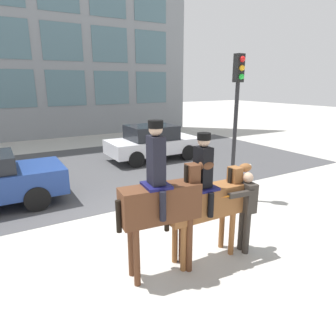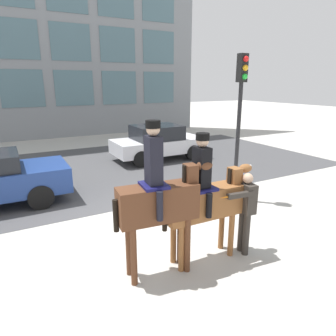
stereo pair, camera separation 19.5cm
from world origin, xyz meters
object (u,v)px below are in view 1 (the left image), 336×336
(mounted_horse_lead, at_px, (162,199))
(street_car_far_lane, at_px, (153,142))
(traffic_light, at_px, (237,106))
(mounted_horse_companion, at_px, (207,198))
(pedestrian_bystander, at_px, (246,206))

(mounted_horse_lead, relative_size, street_car_far_lane, 0.68)
(traffic_light, bearing_deg, mounted_horse_lead, -149.27)
(mounted_horse_companion, distance_m, street_car_far_lane, 7.99)
(mounted_horse_companion, bearing_deg, traffic_light, 40.35)
(street_car_far_lane, relative_size, traffic_light, 1.00)
(mounted_horse_companion, relative_size, pedestrian_bystander, 1.48)
(pedestrian_bystander, distance_m, traffic_light, 3.36)
(street_car_far_lane, bearing_deg, mounted_horse_companion, -110.27)
(pedestrian_bystander, bearing_deg, traffic_light, -120.90)
(pedestrian_bystander, relative_size, traffic_light, 0.41)
(mounted_horse_lead, bearing_deg, traffic_light, 36.65)
(mounted_horse_lead, relative_size, mounted_horse_companion, 1.11)
(mounted_horse_lead, xyz_separation_m, street_car_far_lane, (3.72, 7.49, -0.64))
(mounted_horse_lead, relative_size, traffic_light, 0.68)
(traffic_light, bearing_deg, street_car_far_lane, 87.72)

